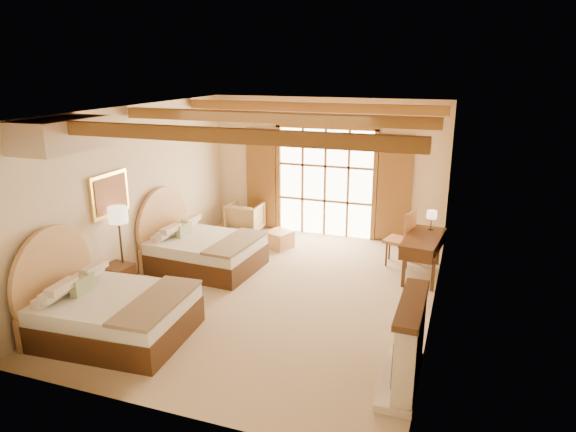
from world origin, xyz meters
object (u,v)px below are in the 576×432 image
at_px(bed_near, 105,308).
at_px(desk, 422,254).
at_px(bed_far, 198,247).
at_px(armchair, 245,218).
at_px(nightstand, 119,280).

relative_size(bed_near, desk, 1.49).
bearing_deg(desk, bed_near, -131.19).
xyz_separation_m(bed_near, desk, (4.23, 3.90, -0.01)).
bearing_deg(bed_far, bed_near, -86.33).
xyz_separation_m(bed_far, desk, (4.24, 1.06, 0.01)).
height_order(bed_near, desk, bed_near).
relative_size(armchair, desk, 0.53).
distance_m(nightstand, desk, 5.62).
xyz_separation_m(armchair, desk, (4.27, -1.28, 0.06)).
bearing_deg(desk, nightstand, -145.29).
bearing_deg(armchair, nightstand, 78.71).
bearing_deg(nightstand, bed_far, 71.51).
xyz_separation_m(bed_near, bed_far, (-0.01, 2.83, -0.02)).
distance_m(bed_near, desk, 5.75).
bearing_deg(bed_near, desk, 38.95).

